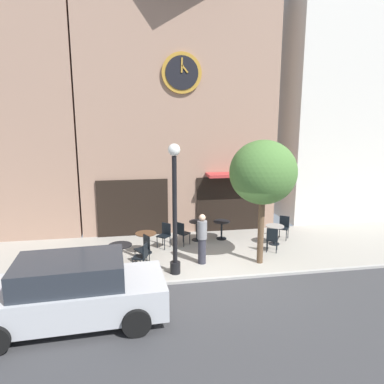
{
  "coord_description": "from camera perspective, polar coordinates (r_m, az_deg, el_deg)",
  "views": [
    {
      "loc": [
        -2.82,
        -9.48,
        4.68
      ],
      "look_at": [
        -0.75,
        2.35,
        2.2
      ],
      "focal_mm": 33.34,
      "sensor_mm": 36.0,
      "label": 1
    }
  ],
  "objects": [
    {
      "name": "cafe_chair_facing_wall",
      "position": [
        14.6,
        14.46,
        -5.24
      ],
      "size": [
        0.56,
        0.56,
        0.9
      ],
      "color": "black",
      "rests_on": "ground_plane"
    },
    {
      "name": "cafe_chair_under_awning",
      "position": [
        11.32,
        -7.95,
        -9.96
      ],
      "size": [
        0.52,
        0.52,
        0.9
      ],
      "color": "black",
      "rests_on": "ground_plane"
    },
    {
      "name": "cafe_chair_left_end",
      "position": [
        13.41,
        -1.63,
        -6.37
      ],
      "size": [
        0.56,
        0.56,
        0.9
      ],
      "color": "black",
      "rests_on": "ground_plane"
    },
    {
      "name": "cafe_table_center",
      "position": [
        11.71,
        -11.39,
        -9.22
      ],
      "size": [
        0.75,
        0.75,
        0.76
      ],
      "color": "black",
      "rests_on": "ground_plane"
    },
    {
      "name": "street_lamp",
      "position": [
        10.62,
        -2.79,
        -2.84
      ],
      "size": [
        0.36,
        0.36,
        3.98
      ],
      "color": "black",
      "rests_on": "ground_plane"
    },
    {
      "name": "ground_plane",
      "position": [
        10.24,
        7.5,
        -15.81
      ],
      "size": [
        26.55,
        11.09,
        0.13
      ],
      "color": "#9E998E"
    },
    {
      "name": "cafe_chair_outer",
      "position": [
        12.0,
        -7.67,
        -8.68
      ],
      "size": [
        0.54,
        0.54,
        0.9
      ],
      "color": "black",
      "rests_on": "ground_plane"
    },
    {
      "name": "cafe_chair_mid_row",
      "position": [
        13.06,
        12.7,
        -7.17
      ],
      "size": [
        0.54,
        0.54,
        0.9
      ],
      "color": "black",
      "rests_on": "ground_plane"
    },
    {
      "name": "cafe_table_rightmost",
      "position": [
        13.96,
        0.81,
        -5.72
      ],
      "size": [
        0.62,
        0.62,
        0.77
      ],
      "color": "black",
      "rests_on": "ground_plane"
    },
    {
      "name": "parked_car_silver",
      "position": [
        9.0,
        -18.75,
        -14.83
      ],
      "size": [
        4.38,
        2.19,
        1.55
      ],
      "color": "#B7BABF",
      "rests_on": "ground_plane"
    },
    {
      "name": "cafe_chair_facing_street",
      "position": [
        13.26,
        -4.37,
        -6.61
      ],
      "size": [
        0.57,
        0.57,
        0.9
      ],
      "color": "black",
      "rests_on": "ground_plane"
    },
    {
      "name": "cafe_table_center_right",
      "position": [
        14.15,
        4.76,
        -5.58
      ],
      "size": [
        0.65,
        0.65,
        0.73
      ],
      "color": "black",
      "rests_on": "ground_plane"
    },
    {
      "name": "cafe_table_near_door",
      "position": [
        12.75,
        -7.38,
        -7.41
      ],
      "size": [
        0.74,
        0.74,
        0.74
      ],
      "color": "black",
      "rests_on": "ground_plane"
    },
    {
      "name": "neighbor_building_right",
      "position": [
        18.92,
        23.76,
        18.2
      ],
      "size": [
        6.09,
        3.25,
        14.28
      ],
      "color": "silver",
      "rests_on": "ground_plane"
    },
    {
      "name": "cafe_table_center_left",
      "position": [
        13.88,
        13.08,
        -6.14
      ],
      "size": [
        0.69,
        0.69,
        0.73
      ],
      "color": "black",
      "rests_on": "ground_plane"
    },
    {
      "name": "pedestrian_grey",
      "position": [
        11.69,
        1.62,
        -7.41
      ],
      "size": [
        0.36,
        0.36,
        1.67
      ],
      "color": "#2D2D38",
      "rests_on": "ground_plane"
    },
    {
      "name": "clock_building",
      "position": [
        15.85,
        -2.48,
        16.92
      ],
      "size": [
        8.07,
        4.35,
        11.92
      ],
      "color": "#9E7A66",
      "rests_on": "ground_plane"
    },
    {
      "name": "street_tree",
      "position": [
        11.45,
        11.32,
        3.01
      ],
      "size": [
        2.15,
        1.94,
        4.04
      ],
      "color": "brown",
      "rests_on": "ground_plane"
    }
  ]
}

